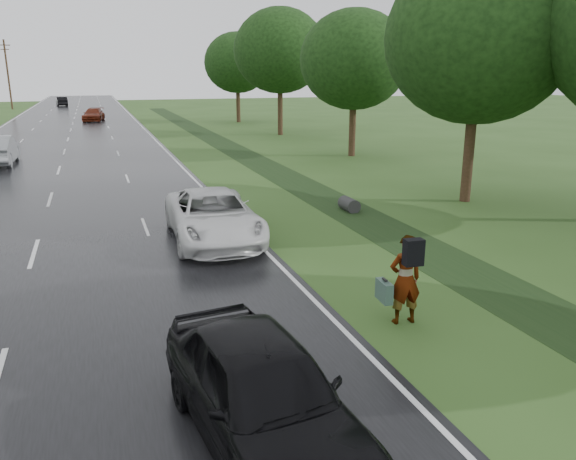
% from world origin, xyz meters
% --- Properties ---
extents(road, '(14.00, 180.00, 0.04)m').
position_xyz_m(road, '(0.00, 45.00, 0.02)').
color(road, black).
rests_on(road, ground).
extents(edge_stripe_east, '(0.12, 180.00, 0.01)m').
position_xyz_m(edge_stripe_east, '(6.75, 45.00, 0.04)').
color(edge_stripe_east, silver).
rests_on(edge_stripe_east, road).
extents(center_line, '(0.12, 180.00, 0.01)m').
position_xyz_m(center_line, '(0.00, 45.00, 0.04)').
color(center_line, silver).
rests_on(center_line, road).
extents(drainage_ditch, '(2.20, 120.00, 0.56)m').
position_xyz_m(drainage_ditch, '(11.50, 18.71, 0.04)').
color(drainage_ditch, black).
rests_on(drainage_ditch, ground).
extents(utility_pole_distant, '(1.60, 0.26, 10.00)m').
position_xyz_m(utility_pole_distant, '(-9.20, 85.00, 5.20)').
color(utility_pole_distant, '#322314').
rests_on(utility_pole_distant, ground).
extents(tree_east_b, '(7.60, 7.60, 10.11)m').
position_xyz_m(tree_east_b, '(17.00, 10.00, 6.68)').
color(tree_east_b, '#322314').
rests_on(tree_east_b, ground).
extents(tree_east_c, '(7.00, 7.00, 9.29)m').
position_xyz_m(tree_east_c, '(18.20, 24.00, 6.14)').
color(tree_east_c, '#322314').
rests_on(tree_east_c, ground).
extents(tree_east_d, '(8.00, 8.00, 10.76)m').
position_xyz_m(tree_east_d, '(17.80, 38.00, 7.15)').
color(tree_east_d, '#322314').
rests_on(tree_east_d, ground).
extents(tree_east_f, '(7.20, 7.20, 9.62)m').
position_xyz_m(tree_east_f, '(17.50, 52.00, 6.37)').
color(tree_east_f, '#322314').
rests_on(tree_east_f, ground).
extents(pedestrian, '(0.93, 0.86, 2.03)m').
position_xyz_m(pedestrian, '(8.17, 0.07, 1.05)').
color(pedestrian, '#A5998C').
rests_on(pedestrian, ground).
extents(white_pickup, '(2.86, 5.89, 1.61)m').
position_xyz_m(white_pickup, '(5.50, 7.60, 0.85)').
color(white_pickup, silver).
rests_on(white_pickup, road).
extents(dark_sedan, '(2.54, 5.12, 1.68)m').
position_xyz_m(dark_sedan, '(4.05, -2.97, 0.88)').
color(dark_sedan, black).
rests_on(dark_sedan, road).
extents(far_car_red, '(2.77, 5.10, 1.40)m').
position_xyz_m(far_car_red, '(2.21, 58.28, 0.74)').
color(far_car_red, maroon).
rests_on(far_car_red, road).
extents(far_car_dark, '(2.06, 4.64, 1.48)m').
position_xyz_m(far_car_dark, '(-2.42, 90.79, 0.78)').
color(far_car_dark, black).
rests_on(far_car_dark, road).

